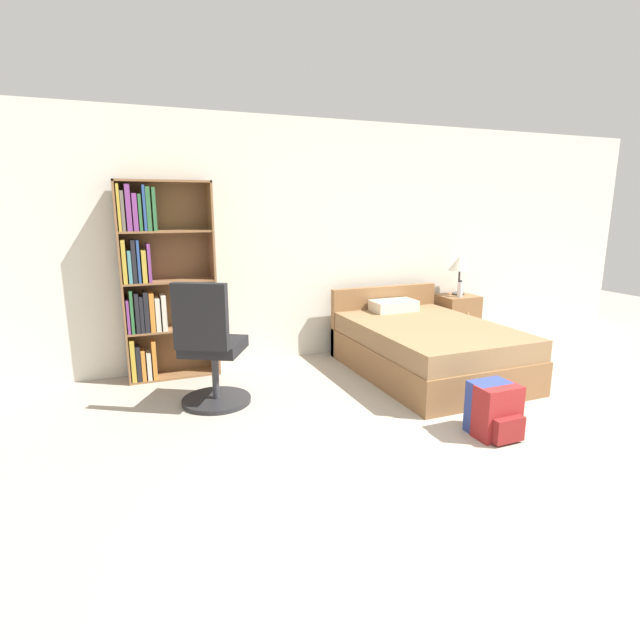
# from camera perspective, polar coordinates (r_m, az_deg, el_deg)

# --- Properties ---
(ground_plane) EXTENTS (14.00, 14.00, 0.00)m
(ground_plane) POSITION_cam_1_polar(r_m,az_deg,el_deg) (3.40, 22.65, -18.02)
(ground_plane) COLOR #A39989
(wall_back) EXTENTS (9.00, 0.06, 2.60)m
(wall_back) POSITION_cam_1_polar(r_m,az_deg,el_deg) (5.67, 0.20, 8.99)
(wall_back) COLOR silver
(wall_back) RESTS_ON ground_plane
(bookshelf) EXTENTS (0.88, 0.28, 1.92)m
(bookshelf) POSITION_cam_1_polar(r_m,az_deg,el_deg) (5.09, -18.36, 4.13)
(bookshelf) COLOR brown
(bookshelf) RESTS_ON ground_plane
(bed) EXTENTS (1.33, 1.92, 0.78)m
(bed) POSITION_cam_1_polar(r_m,az_deg,el_deg) (5.25, 11.89, -3.02)
(bed) COLOR brown
(bed) RESTS_ON ground_plane
(office_chair) EXTENTS (0.68, 0.71, 1.10)m
(office_chair) POSITION_cam_1_polar(r_m,az_deg,el_deg) (4.30, -12.40, -3.58)
(office_chair) COLOR #232326
(office_chair) RESTS_ON ground_plane
(nightstand) EXTENTS (0.45, 0.45, 0.62)m
(nightstand) POSITION_cam_1_polar(r_m,az_deg,el_deg) (6.40, 15.23, 0.02)
(nightstand) COLOR brown
(nightstand) RESTS_ON ground_plane
(table_lamp) EXTENTS (0.28, 0.28, 0.49)m
(table_lamp) POSITION_cam_1_polar(r_m,az_deg,el_deg) (6.34, 15.72, 6.22)
(table_lamp) COLOR #333333
(table_lamp) RESTS_ON nightstand
(water_bottle) EXTENTS (0.06, 0.06, 0.20)m
(water_bottle) POSITION_cam_1_polar(r_m,az_deg,el_deg) (6.22, 15.71, 3.42)
(water_bottle) COLOR silver
(water_bottle) RESTS_ON nightstand
(backpack_red) EXTENTS (0.33, 0.25, 0.40)m
(backpack_red) POSITION_cam_1_polar(r_m,az_deg,el_deg) (3.98, 19.74, -10.04)
(backpack_red) COLOR maroon
(backpack_red) RESTS_ON ground_plane
(backpack_blue) EXTENTS (0.30, 0.26, 0.40)m
(backpack_blue) POSITION_cam_1_polar(r_m,az_deg,el_deg) (4.04, 18.78, -9.58)
(backpack_blue) COLOR navy
(backpack_blue) RESTS_ON ground_plane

